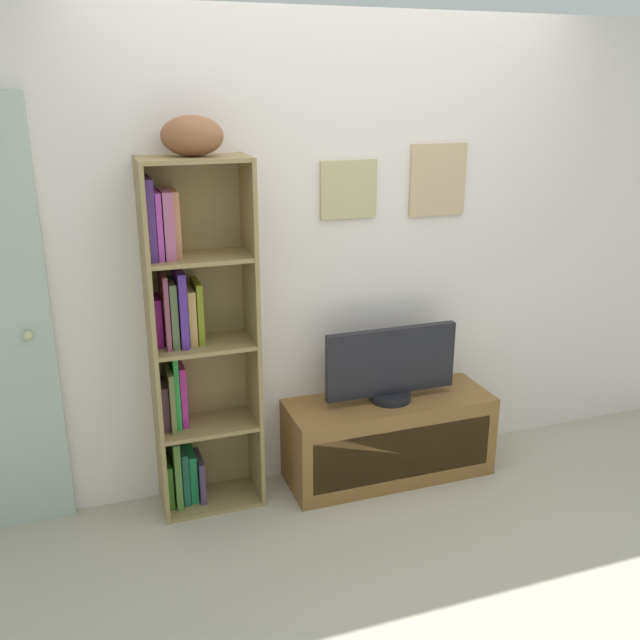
{
  "coord_description": "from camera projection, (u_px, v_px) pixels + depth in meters",
  "views": [
    {
      "loc": [
        -1.24,
        -2.18,
        2.02
      ],
      "look_at": [
        -0.19,
        0.85,
        0.95
      ],
      "focal_mm": 39.5,
      "sensor_mm": 36.0,
      "label": 1
    }
  ],
  "objects": [
    {
      "name": "tv_stand",
      "position": [
        389.0,
        437.0,
        3.78
      ],
      "size": [
        1.1,
        0.39,
        0.44
      ],
      "color": "brown",
      "rests_on": "ground"
    },
    {
      "name": "football",
      "position": [
        192.0,
        136.0,
        3.03
      ],
      "size": [
        0.32,
        0.26,
        0.17
      ],
      "primitive_type": "ellipsoid",
      "rotation": [
        0.0,
        0.0,
        -0.34
      ],
      "color": "brown",
      "rests_on": "bookshelf"
    },
    {
      "name": "television",
      "position": [
        391.0,
        366.0,
        3.65
      ],
      "size": [
        0.71,
        0.22,
        0.4
      ],
      "color": "black",
      "rests_on": "tv_stand"
    },
    {
      "name": "ground",
      "position": [
        428.0,
        592.0,
        2.98
      ],
      "size": [
        5.2,
        5.2,
        0.04
      ],
      "primitive_type": "cube",
      "color": "#A59D8B"
    },
    {
      "name": "bookshelf",
      "position": [
        190.0,
        344.0,
        3.34
      ],
      "size": [
        0.5,
        0.29,
        1.73
      ],
      "color": "olive",
      "rests_on": "ground"
    },
    {
      "name": "back_wall",
      "position": [
        337.0,
        256.0,
        3.61
      ],
      "size": [
        4.8,
        0.08,
        2.37
      ],
      "color": "silver",
      "rests_on": "ground"
    }
  ]
}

